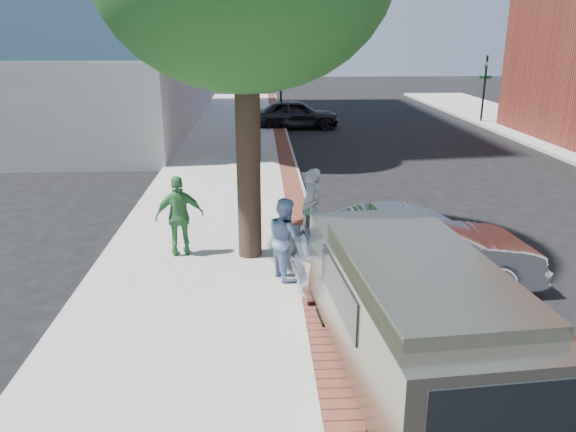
{
  "coord_description": "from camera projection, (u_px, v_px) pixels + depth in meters",
  "views": [
    {
      "loc": [
        -0.36,
        -9.99,
        4.92
      ],
      "look_at": [
        0.23,
        1.45,
        1.2
      ],
      "focal_mm": 35.0,
      "sensor_mm": 36.0,
      "label": 1
    }
  ],
  "objects": [
    {
      "name": "office_base",
      "position": [
        27.0,
        90.0,
        30.66
      ],
      "size": [
        18.2,
        22.2,
        4.0
      ],
      "primitive_type": "cube",
      "color": "gray",
      "rests_on": "ground"
    },
    {
      "name": "bg_car",
      "position": [
        296.0,
        114.0,
        30.49
      ],
      "size": [
        4.72,
        2.01,
        1.59
      ],
      "primitive_type": "imported",
      "rotation": [
        0.0,
        0.0,
        1.6
      ],
      "color": "black",
      "rests_on": "ground"
    },
    {
      "name": "brick_strip",
      "position": [
        292.0,
        185.0,
        18.61
      ],
      "size": [
        0.6,
        60.0,
        0.01
      ],
      "primitive_type": "cube",
      "color": "brown",
      "rests_on": "sidewalk"
    },
    {
      "name": "van",
      "position": [
        407.0,
        307.0,
        8.27
      ],
      "size": [
        2.51,
        5.56,
        2.0
      ],
      "rotation": [
        0.0,
        0.0,
        0.09
      ],
      "color": "gray",
      "rests_on": "ground"
    },
    {
      "name": "curb",
      "position": [
        302.0,
        187.0,
        18.65
      ],
      "size": [
        0.1,
        60.0,
        0.15
      ],
      "primitive_type": "cube",
      "color": "gray",
      "rests_on": "ground"
    },
    {
      "name": "sedan_silver",
      "position": [
        416.0,
        252.0,
        11.14
      ],
      "size": [
        4.99,
        2.04,
        1.61
      ],
      "primitive_type": "imported",
      "rotation": [
        0.0,
        0.0,
        1.64
      ],
      "color": "#B0B2B8",
      "rests_on": "ground"
    },
    {
      "name": "parking_meter",
      "position": [
        308.0,
        230.0,
        11.19
      ],
      "size": [
        0.12,
        0.32,
        1.47
      ],
      "color": "gray",
      "rests_on": "sidewalk"
    },
    {
      "name": "person_green",
      "position": [
        180.0,
        216.0,
        12.48
      ],
      "size": [
        1.14,
        0.67,
        1.83
      ],
      "primitive_type": "imported",
      "rotation": [
        0.0,
        0.0,
        3.36
      ],
      "color": "#3A8142",
      "rests_on": "sidewalk"
    },
    {
      "name": "ground",
      "position": [
        280.0,
        297.0,
        11.02
      ],
      "size": [
        120.0,
        120.0,
        0.0
      ],
      "primitive_type": "plane",
      "color": "black",
      "rests_on": "ground"
    },
    {
      "name": "person_officer",
      "position": [
        285.0,
        238.0,
        11.34
      ],
      "size": [
        0.9,
        1.0,
        1.68
      ],
      "primitive_type": "imported",
      "rotation": [
        0.0,
        0.0,
        1.96
      ],
      "color": "#829FC9",
      "rests_on": "sidewalk"
    },
    {
      "name": "tree_far",
      "position": [
        253.0,
        24.0,
        20.76
      ],
      "size": [
        4.8,
        4.8,
        7.14
      ],
      "color": "black",
      "rests_on": "sidewalk"
    },
    {
      "name": "sidewalk",
      "position": [
        225.0,
        188.0,
        18.52
      ],
      "size": [
        5.0,
        60.0,
        0.15
      ],
      "primitive_type": "cube",
      "color": "#9E9991",
      "rests_on": "ground"
    },
    {
      "name": "signal_near",
      "position": [
        281.0,
        85.0,
        31.27
      ],
      "size": [
        0.7,
        0.15,
        3.8
      ],
      "color": "black",
      "rests_on": "ground"
    },
    {
      "name": "signal_far",
      "position": [
        485.0,
        84.0,
        31.84
      ],
      "size": [
        0.7,
        0.15,
        3.8
      ],
      "color": "black",
      "rests_on": "ground"
    },
    {
      "name": "person_gray",
      "position": [
        311.0,
        210.0,
        12.77
      ],
      "size": [
        0.68,
        0.82,
        1.91
      ],
      "primitive_type": "imported",
      "rotation": [
        0.0,
        0.0,
        -1.19
      ],
      "color": "#AEAEB3",
      "rests_on": "sidewalk"
    }
  ]
}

